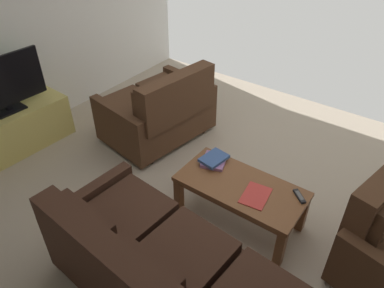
% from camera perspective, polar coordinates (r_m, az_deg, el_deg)
% --- Properties ---
extents(ground_plane, '(5.23, 4.93, 0.01)m').
position_cam_1_polar(ground_plane, '(3.65, 3.45, -8.68)').
color(ground_plane, tan).
extents(wall_right, '(0.12, 4.93, 2.78)m').
position_cam_1_polar(wall_right, '(4.69, -25.27, 18.42)').
color(wall_right, white).
rests_on(wall_right, ground).
extents(sofa_main, '(2.03, 1.01, 0.87)m').
position_cam_1_polar(sofa_main, '(2.63, -3.64, -20.64)').
color(sofa_main, black).
rests_on(sofa_main, ground).
extents(loveseat_near, '(1.03, 1.32, 0.92)m').
position_cam_1_polar(loveseat_near, '(4.28, -5.07, 5.32)').
color(loveseat_near, black).
rests_on(loveseat_near, ground).
extents(coffee_table, '(1.11, 0.55, 0.43)m').
position_cam_1_polar(coffee_table, '(3.23, 7.64, -7.28)').
color(coffee_table, brown).
rests_on(coffee_table, ground).
extents(tv_stand, '(0.50, 1.22, 0.51)m').
position_cam_1_polar(tv_stand, '(4.61, -25.90, 2.04)').
color(tv_stand, '#D8C666').
rests_on(tv_stand, ground).
extents(flat_tv, '(0.21, 0.95, 0.61)m').
position_cam_1_polar(flat_tv, '(4.35, -27.87, 8.24)').
color(flat_tv, black).
rests_on(flat_tv, tv_stand).
extents(book_stack, '(0.28, 0.30, 0.06)m').
position_cam_1_polar(book_stack, '(3.38, 3.49, -2.46)').
color(book_stack, '#996699').
rests_on(book_stack, coffee_table).
extents(tv_remote, '(0.15, 0.14, 0.02)m').
position_cam_1_polar(tv_remote, '(3.17, 16.55, -7.87)').
color(tv_remote, black).
rests_on(tv_remote, coffee_table).
extents(loose_magazine, '(0.24, 0.31, 0.01)m').
position_cam_1_polar(loose_magazine, '(3.10, 9.98, -7.99)').
color(loose_magazine, '#C63833').
rests_on(loose_magazine, coffee_table).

